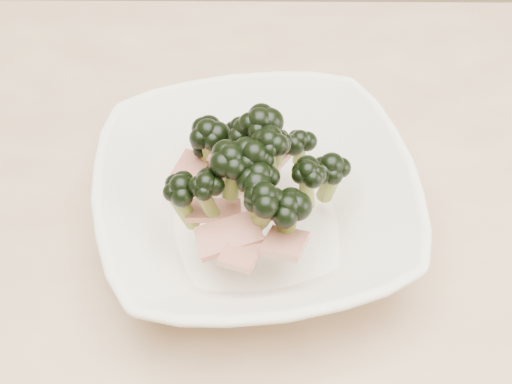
% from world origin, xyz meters
% --- Properties ---
extents(dining_table, '(1.20, 0.80, 0.75)m').
position_xyz_m(dining_table, '(0.00, 0.00, 0.65)').
color(dining_table, tan).
rests_on(dining_table, ground).
extents(broccoli_dish, '(0.33, 0.33, 0.12)m').
position_xyz_m(broccoli_dish, '(0.02, 0.04, 0.79)').
color(broccoli_dish, '#EEE3C9').
rests_on(broccoli_dish, dining_table).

